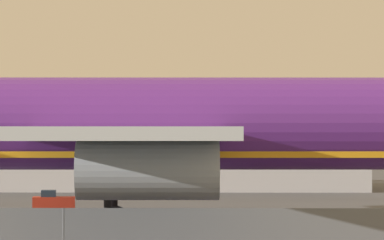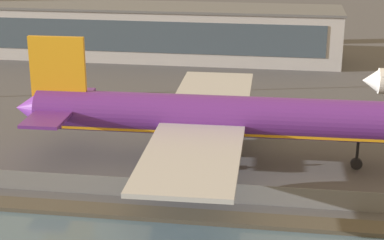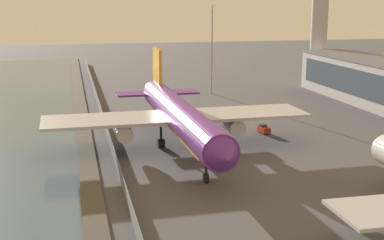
{
  "view_description": "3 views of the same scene",
  "coord_description": "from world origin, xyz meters",
  "px_view_note": "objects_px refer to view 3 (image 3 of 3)",
  "views": [
    {
      "loc": [
        6.94,
        -69.73,
        5.84
      ],
      "look_at": [
        6.02,
        -5.37,
        6.83
      ],
      "focal_mm": 105.0,
      "sensor_mm": 36.0,
      "label": 1
    },
    {
      "loc": [
        12.43,
        -83.84,
        33.28
      ],
      "look_at": [
        0.22,
        -1.17,
        4.97
      ],
      "focal_mm": 60.0,
      "sensor_mm": 36.0,
      "label": 2
    },
    {
      "loc": [
        96.34,
        -22.51,
        26.75
      ],
      "look_at": [
        -2.04,
        -0.04,
        4.17
      ],
      "focal_mm": 50.0,
      "sensor_mm": 36.0,
      "label": 3
    }
  ],
  "objects_px": {
    "apron_light_mast_apron_east": "(212,45)",
    "cargo_jet_purple": "(179,116)",
    "baggage_tug": "(264,129)",
    "control_tower": "(320,9)"
  },
  "relations": [
    {
      "from": "apron_light_mast_apron_east",
      "to": "cargo_jet_purple",
      "type": "bearing_deg",
      "value": -20.47
    },
    {
      "from": "control_tower",
      "to": "apron_light_mast_apron_east",
      "type": "xyz_separation_m",
      "value": [
        12.76,
        -39.52,
        -10.02
      ]
    },
    {
      "from": "baggage_tug",
      "to": "apron_light_mast_apron_east",
      "type": "bearing_deg",
      "value": 177.9
    },
    {
      "from": "cargo_jet_purple",
      "to": "control_tower",
      "type": "distance_m",
      "value": 94.68
    },
    {
      "from": "cargo_jet_purple",
      "to": "control_tower",
      "type": "relative_size",
      "value": 1.34
    },
    {
      "from": "baggage_tug",
      "to": "control_tower",
      "type": "xyz_separation_m",
      "value": [
        -61.37,
        41.3,
        23.46
      ]
    },
    {
      "from": "baggage_tug",
      "to": "control_tower",
      "type": "distance_m",
      "value": 77.61
    },
    {
      "from": "control_tower",
      "to": "apron_light_mast_apron_east",
      "type": "bearing_deg",
      "value": -72.11
    },
    {
      "from": "cargo_jet_purple",
      "to": "baggage_tug",
      "type": "bearing_deg",
      "value": 114.19
    },
    {
      "from": "cargo_jet_purple",
      "to": "apron_light_mast_apron_east",
      "type": "xyz_separation_m",
      "value": [
        -57.45,
        21.45,
        7.82
      ]
    }
  ]
}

